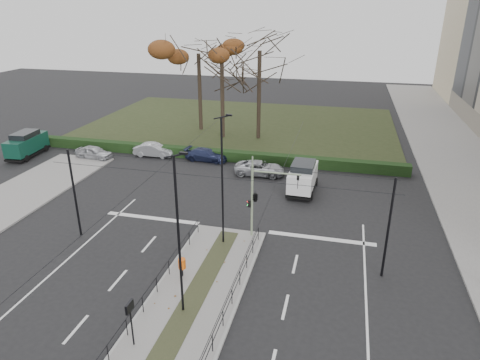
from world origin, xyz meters
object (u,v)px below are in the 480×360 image
object	(u,v)px
streetlamp_median_near	(179,236)
bare_tree_center	(260,57)
green_van	(27,144)
bare_tree_near	(222,62)
parked_car_first	(94,152)
info_panel	(130,312)
parked_car_second	(154,150)
parked_car_fourth	(260,168)
traffic_light	(256,196)
parked_car_third	(206,155)
rust_tree	(198,54)
litter_bin	(182,264)
streetlamp_median_far	(223,181)
white_van	(303,176)

from	to	relation	value
streetlamp_median_near	bare_tree_center	distance (m)	30.64
green_van	bare_tree_near	distance (m)	21.77
parked_car_first	green_van	bearing A→B (deg)	102.94
info_panel	green_van	xyz separation A→B (m)	(-22.50, 21.37, -0.65)
parked_car_second	parked_car_fourth	bearing A→B (deg)	-103.79
traffic_light	parked_car_first	xyz separation A→B (m)	(-18.85, 11.40, -2.36)
parked_car_fourth	green_van	world-z (taller)	green_van
parked_car_second	green_van	bearing A→B (deg)	101.70
parked_car_second	parked_car_fourth	world-z (taller)	parked_car_second
bare_tree_center	green_van	bearing A→B (deg)	-151.67
parked_car_first	parked_car_third	world-z (taller)	parked_car_first
parked_car_second	bare_tree_near	distance (m)	12.23
streetlamp_median_near	rust_tree	world-z (taller)	rust_tree
bare_tree_center	bare_tree_near	size ratio (longest dim) A/B	1.06
parked_car_third	bare_tree_center	size ratio (longest dim) A/B	0.33
litter_bin	parked_car_third	world-z (taller)	litter_bin
green_van	info_panel	bearing A→B (deg)	-43.53
green_van	bare_tree_center	xyz separation A→B (m)	(21.41, 11.54, 7.71)
streetlamp_median_far	rust_tree	bearing A→B (deg)	111.77
parked_car_third	bare_tree_near	size ratio (longest dim) A/B	0.35
traffic_light	litter_bin	world-z (taller)	traffic_light
white_van	parked_car_third	bearing A→B (deg)	152.89
parked_car_third	parked_car_fourth	xyz separation A→B (m)	(5.83, -2.40, 0.02)
streetlamp_median_near	streetlamp_median_far	distance (m)	6.85
parked_car_first	rust_tree	world-z (taller)	rust_tree
green_van	traffic_light	bearing A→B (deg)	-22.18
traffic_light	parked_car_fourth	size ratio (longest dim) A/B	1.10
white_van	rust_tree	bearing A→B (deg)	132.06
parked_car_third	bare_tree_center	distance (m)	12.49
parked_car_second	bare_tree_center	xyz separation A→B (m)	(8.97, 8.56, 8.35)
parked_car_third	bare_tree_near	distance (m)	11.26
litter_bin	streetlamp_median_near	distance (m)	4.54
parked_car_fourth	bare_tree_center	bearing A→B (deg)	9.10
traffic_light	bare_tree_center	distance (m)	23.28
litter_bin	parked_car_third	size ratio (longest dim) A/B	0.26
traffic_light	white_van	bearing A→B (deg)	75.84
bare_tree_near	litter_bin	bearing A→B (deg)	-78.71
rust_tree	litter_bin	bearing A→B (deg)	-73.20
traffic_light	streetlamp_median_far	distance (m)	2.64
parked_car_third	parked_car_fourth	distance (m)	6.30
streetlamp_median_near	parked_car_third	xyz separation A→B (m)	(-5.86, 21.62, -3.77)
litter_bin	parked_car_fourth	size ratio (longest dim) A/B	0.24
parked_car_first	parked_car_fourth	world-z (taller)	parked_car_first
traffic_light	bare_tree_near	distance (m)	23.75
parked_car_second	rust_tree	bearing A→B (deg)	-9.57
info_panel	bare_tree_center	distance (m)	33.68
streetlamp_median_far	rust_tree	world-z (taller)	rust_tree
traffic_light	parked_car_third	world-z (taller)	traffic_light
streetlamp_median_far	green_van	distance (m)	26.88
bare_tree_center	rust_tree	bearing A→B (deg)	165.77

